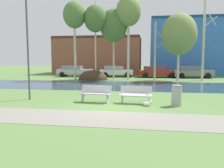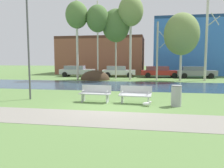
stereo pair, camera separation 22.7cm
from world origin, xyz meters
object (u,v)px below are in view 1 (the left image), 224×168
(streetlamp, at_px, (27,27))
(trash_bin, at_px, (177,95))
(bench_left, at_px, (96,93))
(parked_sedan_second_white, at_px, (116,71))
(parked_wagon_fourth_grey, at_px, (192,72))
(bench_right, at_px, (136,94))
(parked_hatch_third_red, at_px, (157,71))
(parked_van_nearest_silver, at_px, (74,71))
(seagull, at_px, (148,104))

(streetlamp, bearing_deg, trash_bin, -4.17)
(bench_left, distance_m, trash_bin, 4.02)
(trash_bin, bearing_deg, parked_sedan_second_white, 106.85)
(streetlamp, distance_m, parked_wagon_fourth_grey, 20.92)
(bench_right, distance_m, parked_hatch_third_red, 17.48)
(streetlamp, relative_size, parked_wagon_fourth_grey, 1.27)
(parked_van_nearest_silver, bearing_deg, bench_left, -68.31)
(seagull, height_order, parked_sedan_second_white, parked_sedan_second_white)
(bench_right, xyz_separation_m, parked_hatch_third_red, (1.68, 17.40, 0.27))
(parked_van_nearest_silver, height_order, parked_hatch_third_red, parked_van_nearest_silver)
(bench_right, xyz_separation_m, parked_van_nearest_silver, (-8.84, 17.05, 0.29))
(bench_right, bearing_deg, parked_sedan_second_white, 101.21)
(trash_bin, height_order, streetlamp, streetlamp)
(trash_bin, bearing_deg, bench_left, 174.72)
(bench_left, height_order, seagull, bench_left)
(parked_sedan_second_white, bearing_deg, trash_bin, -73.15)
(bench_left, height_order, bench_right, same)
(bench_left, relative_size, trash_bin, 1.65)
(seagull, bearing_deg, streetlamp, 172.29)
(bench_right, relative_size, parked_van_nearest_silver, 0.36)
(trash_bin, relative_size, parked_van_nearest_silver, 0.22)
(parked_wagon_fourth_grey, bearing_deg, parked_van_nearest_silver, -179.12)
(trash_bin, relative_size, parked_hatch_third_red, 0.20)
(bench_left, relative_size, parked_wagon_fourth_grey, 0.35)
(bench_right, height_order, seagull, bench_right)
(bench_left, bearing_deg, parked_van_nearest_silver, 111.69)
(parked_hatch_third_red, bearing_deg, parked_sedan_second_white, 178.82)
(streetlamp, distance_m, parked_sedan_second_white, 17.75)
(streetlamp, bearing_deg, bench_left, -2.98)
(bench_right, bearing_deg, parked_hatch_third_red, 84.50)
(parked_hatch_third_red, relative_size, parked_wagon_fourth_grey, 1.04)
(trash_bin, distance_m, parked_van_nearest_silver, 20.49)
(parked_sedan_second_white, xyz_separation_m, parked_wagon_fourth_grey, (9.30, -0.23, 0.01))
(seagull, height_order, streetlamp, streetlamp)
(bench_left, xyz_separation_m, parked_sedan_second_white, (-1.41, 17.51, 0.27))
(trash_bin, bearing_deg, parked_van_nearest_silver, 121.76)
(trash_bin, xyz_separation_m, parked_hatch_third_red, (-0.27, 17.77, 0.23))
(parked_sedan_second_white, bearing_deg, seagull, -77.37)
(trash_bin, xyz_separation_m, parked_sedan_second_white, (-5.41, 17.88, 0.23))
(trash_bin, xyz_separation_m, parked_van_nearest_silver, (-10.79, 17.42, 0.25))
(bench_left, bearing_deg, parked_sedan_second_white, 94.60)
(bench_left, relative_size, parked_hatch_third_red, 0.34)
(bench_right, relative_size, streetlamp, 0.28)
(parked_sedan_second_white, bearing_deg, parked_van_nearest_silver, -175.15)
(seagull, relative_size, streetlamp, 0.08)
(parked_hatch_third_red, height_order, parked_wagon_fourth_grey, parked_wagon_fourth_grey)
(bench_right, relative_size, seagull, 3.51)
(bench_right, distance_m, seagull, 0.97)
(trash_bin, distance_m, seagull, 1.43)
(bench_left, xyz_separation_m, seagull, (2.66, -0.67, -0.34))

